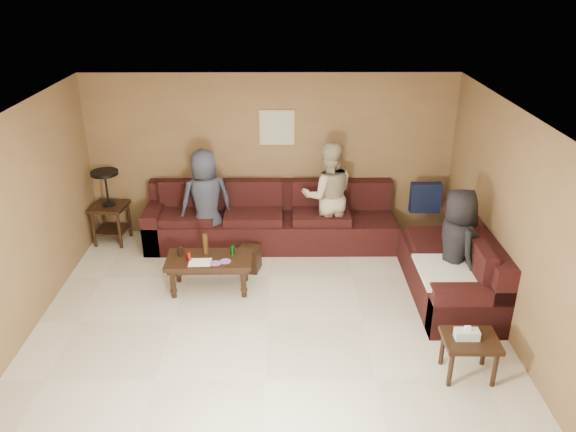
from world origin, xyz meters
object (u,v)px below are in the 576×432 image
Objects in this scene: person_left at (206,202)px; person_middle at (328,196)px; person_right at (456,247)px; end_table_left at (109,206)px; side_table_right at (470,343)px; waste_bin at (249,259)px; coffee_table at (209,263)px; sectional_sofa at (327,240)px.

person_left is 0.96× the size of person_middle.
person_middle is 1.07× the size of person_right.
person_middle reaches higher than end_table_left.
side_table_right is 4.15m from person_left.
waste_bin is at bearing 136.83° from side_table_right.
person_middle is at bearing 30.66° from person_right.
person_right is at bearing -17.36° from waste_bin.
person_right is (3.07, -0.30, 0.37)m from coffee_table.
coffee_table is at bearing 77.98° from person_left.
sectional_sofa is 3.07× the size of person_right.
person_left is at bearing 136.73° from side_table_right.
end_table_left is 3.39× the size of waste_bin.
coffee_table is at bearing -134.30° from waste_bin.
coffee_table is 3.28× the size of waste_bin.
person_middle is 2.11m from person_right.
person_left is at bearing 136.37° from waste_bin.
person_middle is at bearing 86.28° from sectional_sofa.
person_left reaches higher than person_right.
end_table_left is at bearing 157.41° from waste_bin.
sectional_sofa is at bearing 25.87° from coffee_table.
waste_bin is (-1.10, -0.27, -0.16)m from sectional_sofa.
person_left is (-1.74, 0.34, 0.45)m from sectional_sofa.
end_table_left is 0.71× the size of person_middle.
person_left is (-3.01, 2.83, 0.38)m from side_table_right.
side_table_right is 0.37× the size of person_middle.
person_left is at bearing -1.17° from person_middle.
end_table_left is 1.54m from person_left.
person_right is at bearing -5.66° from coffee_table.
sectional_sofa is at bearing -10.90° from end_table_left.
side_table_right is 0.39× the size of person_left.
person_right reaches higher than end_table_left.
side_table_right is at bearing 107.72° from person_middle.
sectional_sofa is 2.87× the size of person_middle.
person_middle reaches higher than waste_bin.
person_middle is at bearing 164.07° from person_left.
end_table_left is 0.76× the size of person_right.
waste_bin is 0.22× the size of person_right.
person_left reaches higher than side_table_right.
waste_bin is 1.49m from person_middle.
waste_bin is (-2.37, 2.22, -0.23)m from side_table_right.
sectional_sofa is 1.83m from person_left.
end_table_left is (-1.66, 1.39, 0.21)m from coffee_table.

